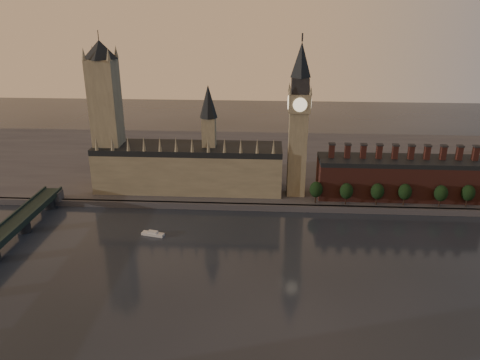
% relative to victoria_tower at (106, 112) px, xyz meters
% --- Properties ---
extents(ground, '(900.00, 900.00, 0.00)m').
position_rel_victoria_tower_xyz_m(ground, '(120.00, -115.00, -59.09)').
color(ground, black).
rests_on(ground, ground).
extents(north_bank, '(900.00, 182.00, 4.00)m').
position_rel_victoria_tower_xyz_m(north_bank, '(120.00, 63.04, -57.09)').
color(north_bank, '#49484E').
rests_on(north_bank, ground).
extents(palace_of_westminster, '(130.00, 30.30, 74.00)m').
position_rel_victoria_tower_xyz_m(palace_of_westminster, '(55.59, -0.09, -37.46)').
color(palace_of_westminster, gray).
rests_on(palace_of_westminster, north_bank).
extents(victoria_tower, '(24.00, 24.00, 108.00)m').
position_rel_victoria_tower_xyz_m(victoria_tower, '(0.00, 0.00, 0.00)').
color(victoria_tower, gray).
rests_on(victoria_tower, north_bank).
extents(big_ben, '(15.00, 15.00, 107.00)m').
position_rel_victoria_tower_xyz_m(big_ben, '(130.00, -5.00, -2.26)').
color(big_ben, gray).
rests_on(big_ben, north_bank).
extents(chimney_block, '(110.00, 25.00, 37.00)m').
position_rel_victoria_tower_xyz_m(chimney_block, '(200.00, -5.00, -41.27)').
color(chimney_block, '#53261F').
rests_on(chimney_block, north_bank).
extents(embankment_tree_0, '(8.60, 8.60, 14.88)m').
position_rel_victoria_tower_xyz_m(embankment_tree_0, '(142.56, -19.87, -45.62)').
color(embankment_tree_0, black).
rests_on(embankment_tree_0, north_bank).
extents(embankment_tree_1, '(8.60, 8.60, 14.88)m').
position_rel_victoria_tower_xyz_m(embankment_tree_1, '(162.13, -21.32, -45.62)').
color(embankment_tree_1, black).
rests_on(embankment_tree_1, north_bank).
extents(embankment_tree_2, '(8.60, 8.60, 14.88)m').
position_rel_victoria_tower_xyz_m(embankment_tree_2, '(182.22, -20.64, -45.62)').
color(embankment_tree_2, black).
rests_on(embankment_tree_2, north_bank).
extents(embankment_tree_3, '(8.60, 8.60, 14.88)m').
position_rel_victoria_tower_xyz_m(embankment_tree_3, '(199.98, -20.33, -45.62)').
color(embankment_tree_3, black).
rests_on(embankment_tree_3, north_bank).
extents(embankment_tree_4, '(8.60, 8.60, 14.88)m').
position_rel_victoria_tower_xyz_m(embankment_tree_4, '(222.53, -21.50, -45.62)').
color(embankment_tree_4, black).
rests_on(embankment_tree_4, north_bank).
extents(embankment_tree_5, '(8.60, 8.60, 14.88)m').
position_rel_victoria_tower_xyz_m(embankment_tree_5, '(240.25, -19.90, -45.62)').
color(embankment_tree_5, black).
rests_on(embankment_tree_5, north_bank).
extents(river_boat, '(14.08, 6.77, 2.71)m').
position_rel_victoria_tower_xyz_m(river_boat, '(43.39, -64.27, -58.05)').
color(river_boat, '#BCBCBC').
rests_on(river_boat, ground).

